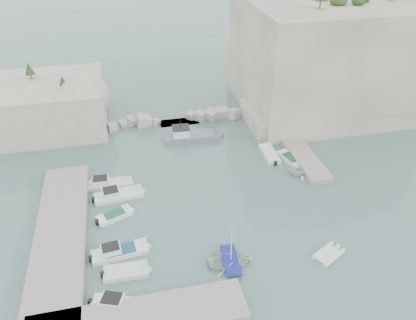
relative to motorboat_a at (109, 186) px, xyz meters
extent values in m
plane|color=#4B7169|center=(12.12, -7.48, 0.00)|extent=(400.00, 400.00, 0.00)
cube|color=beige|center=(35.12, 15.52, 8.50)|extent=(26.00, 22.00, 17.00)
cube|color=beige|center=(25.12, 10.52, 1.25)|extent=(8.00, 10.00, 2.50)
cube|color=beige|center=(-7.88, 17.52, 3.50)|extent=(16.00, 14.00, 7.00)
cube|color=#9E9689|center=(-4.88, -8.48, 0.55)|extent=(5.00, 24.00, 1.10)
cube|color=#9E9689|center=(2.12, -19.98, 0.55)|extent=(18.00, 4.00, 1.10)
cube|color=#9E9689|center=(25.62, 2.52, 0.40)|extent=(3.00, 16.00, 0.80)
cube|color=beige|center=(11.12, 14.52, 0.70)|extent=(28.00, 3.00, 1.40)
imported|color=silver|center=(11.26, -15.24, 0.00)|extent=(4.64, 3.47, 0.92)
imported|color=white|center=(23.73, -2.79, 0.00)|extent=(3.66, 3.31, 1.69)
imported|color=white|center=(23.11, 6.92, 0.00)|extent=(5.44, 3.86, 1.97)
cylinder|color=white|center=(11.26, -15.24, 2.56)|extent=(0.10, 0.10, 4.20)
cone|color=#1E4219|center=(-9.88, 19.52, 8.62)|extent=(1.40, 1.40, 1.75)
cone|color=#1E4219|center=(-4.88, 14.52, 8.30)|extent=(1.12, 1.12, 1.40)
camera|label=1|loc=(3.20, -41.26, 29.83)|focal=35.00mm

